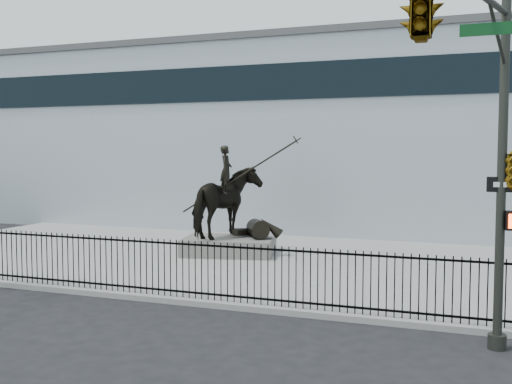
% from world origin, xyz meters
% --- Properties ---
extents(ground, '(120.00, 120.00, 0.00)m').
position_xyz_m(ground, '(0.00, 0.00, 0.00)').
color(ground, black).
rests_on(ground, ground).
extents(plaza, '(30.00, 12.00, 0.15)m').
position_xyz_m(plaza, '(0.00, 7.00, 0.07)').
color(plaza, gray).
rests_on(plaza, ground).
extents(building, '(44.00, 14.00, 9.00)m').
position_xyz_m(building, '(0.00, 20.00, 4.50)').
color(building, '#B0B5BF').
rests_on(building, ground).
extents(picket_fence, '(22.10, 0.10, 1.50)m').
position_xyz_m(picket_fence, '(0.00, 1.25, 0.90)').
color(picket_fence, black).
rests_on(picket_fence, plaza).
extents(statue_plinth, '(3.68, 2.90, 0.61)m').
position_xyz_m(statue_plinth, '(-1.98, 7.66, 0.46)').
color(statue_plinth, '#524F4B').
rests_on(statue_plinth, plaza).
extents(equestrian_statue, '(4.11, 3.00, 3.55)m').
position_xyz_m(equestrian_statue, '(-1.92, 7.68, 2.05)').
color(equestrian_statue, black).
rests_on(equestrian_statue, statue_plinth).
extents(traffic_signal_right, '(2.17, 6.86, 7.00)m').
position_xyz_m(traffic_signal_right, '(6.47, -2.00, 4.85)').
color(traffic_signal_right, '#272A24').
rests_on(traffic_signal_right, ground).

